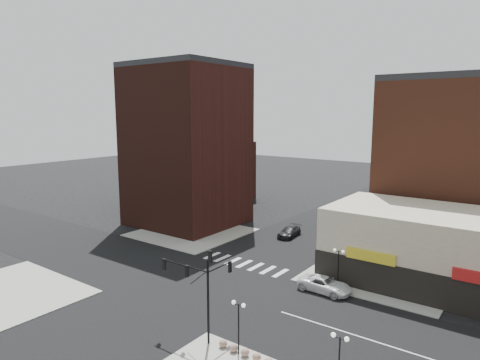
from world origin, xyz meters
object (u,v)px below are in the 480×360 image
Objects in this scene: street_lamp_se_b at (340,349)px; traffic_signal at (202,281)px; street_lamp_se_a at (239,314)px; white_suv at (325,285)px; dark_sedan_north at (289,232)px; street_lamp_ne at (338,258)px.

traffic_signal is at bearing 179.18° from street_lamp_se_b.
street_lamp_se_a is 14.72m from white_suv.
street_lamp_se_a is 0.82× the size of dark_sedan_north.
street_lamp_se_a is 32.06m from dark_sedan_north.
traffic_signal is 1.87× the size of street_lamp_se_b.
street_lamp_ne is 3.03m from white_suv.
dark_sedan_north is at bearing 106.49° from traffic_signal.
street_lamp_ne is 0.75× the size of white_suv.
traffic_signal is 1.41× the size of white_suv.
traffic_signal is 15.46m from white_suv.
street_lamp_ne reaches higher than white_suv.
dark_sedan_north is at bearing 134.96° from street_lamp_ne.
dark_sedan_north is at bearing 112.88° from street_lamp_se_a.
dark_sedan_north is at bearing 124.75° from street_lamp_se_b.
street_lamp_se_b is 1.00× the size of street_lamp_ne.
street_lamp_se_a is 1.00× the size of street_lamp_se_b.
traffic_signal is 30.82m from dark_sedan_north.
street_lamp_se_a is at bearing -2.57° from traffic_signal.
street_lamp_se_b is 0.75× the size of white_suv.
street_lamp_ne is (-7.00, 16.00, 0.00)m from street_lamp_se_b.
street_lamp_se_b is 17.46m from street_lamp_ne.
street_lamp_se_b is (8.00, 0.00, 0.00)m from street_lamp_se_a.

